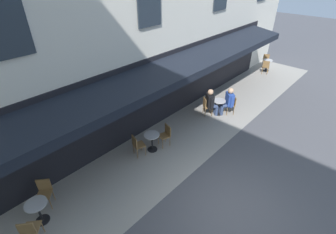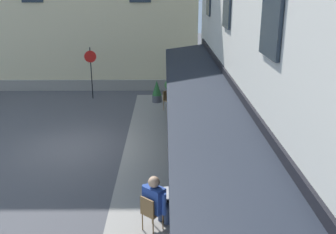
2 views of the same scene
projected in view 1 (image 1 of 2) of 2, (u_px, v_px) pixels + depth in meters
ground_plane at (231, 210)px, 7.42m from camera, size 70.00×70.00×0.00m
sidewalk_cafe_terrace at (202, 123)px, 11.38m from camera, size 20.50×3.20×0.01m
cafe_table_near_entrance at (152, 140)px, 9.54m from camera, size 0.60×0.60×0.75m
cafe_chair_wicker_kerbside at (166, 134)px, 9.79m from camera, size 0.49×0.49×0.91m
cafe_chair_wicker_corner_right at (137, 144)px, 9.23m from camera, size 0.50×0.50×0.91m
cafe_table_mid_terrace at (38, 210)px, 6.86m from camera, size 0.60×0.60×0.75m
cafe_chair_wicker_facing_street at (30, 229)px, 6.30m from camera, size 0.56×0.56×0.91m
cafe_chair_wicker_corner_left at (44, 191)px, 7.36m from camera, size 0.56×0.56×0.91m
cafe_table_streetside at (219, 105)px, 11.83m from camera, size 0.60×0.60×0.75m
cafe_chair_wicker_back_row at (232, 103)px, 11.87m from camera, size 0.56×0.56×0.91m
cafe_chair_wicker_under_awning at (206, 105)px, 11.73m from camera, size 0.56×0.56×0.91m
cafe_table_far_end at (267, 64)px, 16.63m from camera, size 0.60×0.60×0.75m
cafe_chair_wicker_by_window at (266, 66)px, 16.12m from camera, size 0.49×0.49×0.91m
cafe_chair_wicker_near_door at (266, 60)px, 17.12m from camera, size 0.55×0.55×0.91m
seated_patron_in_blue at (228, 100)px, 11.75m from camera, size 0.69×0.67×1.37m
seated_companion_in_black at (211, 102)px, 11.66m from camera, size 0.69×0.67×1.37m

